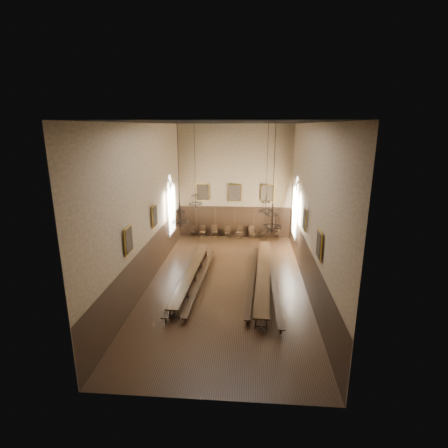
# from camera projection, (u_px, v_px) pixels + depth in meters

# --- Properties ---
(floor) EXTENTS (9.00, 18.00, 0.02)m
(floor) POSITION_uv_depth(u_px,v_px,m) (227.00, 283.00, 20.32)
(floor) COLOR black
(floor) RESTS_ON ground
(ceiling) EXTENTS (9.00, 18.00, 0.02)m
(ceiling) POSITION_uv_depth(u_px,v_px,m) (227.00, 122.00, 17.87)
(ceiling) COLOR black
(ceiling) RESTS_ON ground
(wall_back) EXTENTS (9.00, 0.02, 9.00)m
(wall_back) POSITION_uv_depth(u_px,v_px,m) (235.00, 182.00, 27.74)
(wall_back) COLOR #856F52
(wall_back) RESTS_ON ground
(wall_front) EXTENTS (9.00, 0.02, 9.00)m
(wall_front) POSITION_uv_depth(u_px,v_px,m) (207.00, 276.00, 10.45)
(wall_front) COLOR #856F52
(wall_front) RESTS_ON ground
(wall_left) EXTENTS (0.02, 18.00, 9.00)m
(wall_left) POSITION_uv_depth(u_px,v_px,m) (147.00, 207.00, 19.43)
(wall_left) COLOR #856F52
(wall_left) RESTS_ON ground
(wall_right) EXTENTS (0.02, 18.00, 9.00)m
(wall_right) POSITION_uv_depth(u_px,v_px,m) (311.00, 210.00, 18.76)
(wall_right) COLOR #856F52
(wall_right) RESTS_ON ground
(wainscot_panelling) EXTENTS (9.00, 18.00, 2.50)m
(wainscot_panelling) POSITION_uv_depth(u_px,v_px,m) (227.00, 263.00, 19.98)
(wainscot_panelling) COLOR black
(wainscot_panelling) RESTS_ON floor
(table_left) EXTENTS (0.94, 9.19, 0.72)m
(table_left) POSITION_uv_depth(u_px,v_px,m) (192.00, 276.00, 20.48)
(table_left) COLOR black
(table_left) RESTS_ON floor
(table_right) EXTENTS (1.26, 10.48, 0.82)m
(table_right) POSITION_uv_depth(u_px,v_px,m) (263.00, 277.00, 20.16)
(table_right) COLOR black
(table_right) RESTS_ON floor
(bench_left_outer) EXTENTS (0.30, 9.82, 0.44)m
(bench_left_outer) POSITION_uv_depth(u_px,v_px,m) (184.00, 276.00, 20.58)
(bench_left_outer) COLOR black
(bench_left_outer) RESTS_ON floor
(bench_left_inner) EXTENTS (0.56, 9.00, 0.41)m
(bench_left_inner) POSITION_uv_depth(u_px,v_px,m) (201.00, 280.00, 20.20)
(bench_left_inner) COLOR black
(bench_left_inner) RESTS_ON floor
(bench_right_inner) EXTENTS (0.80, 9.75, 0.44)m
(bench_right_inner) POSITION_uv_depth(u_px,v_px,m) (252.00, 278.00, 20.35)
(bench_right_inner) COLOR black
(bench_right_inner) RESTS_ON floor
(bench_right_outer) EXTENTS (0.47, 10.74, 0.48)m
(bench_right_outer) POSITION_uv_depth(u_px,v_px,m) (273.00, 280.00, 20.05)
(bench_right_outer) COLOR black
(bench_right_outer) RESTS_ON floor
(chair_0) EXTENTS (0.44, 0.44, 0.89)m
(chair_0) POSITION_uv_depth(u_px,v_px,m) (192.00, 234.00, 28.77)
(chair_0) COLOR black
(chair_0) RESTS_ON floor
(chair_1) EXTENTS (0.47, 0.47, 0.94)m
(chair_1) POSITION_uv_depth(u_px,v_px,m) (202.00, 234.00, 28.67)
(chair_1) COLOR black
(chair_1) RESTS_ON floor
(chair_2) EXTENTS (0.53, 0.53, 1.04)m
(chair_2) POSITION_uv_depth(u_px,v_px,m) (214.00, 234.00, 28.51)
(chair_2) COLOR black
(chair_2) RESTS_ON floor
(chair_3) EXTENTS (0.46, 0.46, 0.95)m
(chair_3) POSITION_uv_depth(u_px,v_px,m) (227.00, 235.00, 28.46)
(chair_3) COLOR black
(chair_3) RESTS_ON floor
(chair_4) EXTENTS (0.58, 0.58, 1.04)m
(chair_4) POSITION_uv_depth(u_px,v_px,m) (239.00, 234.00, 28.40)
(chair_4) COLOR black
(chair_4) RESTS_ON floor
(chair_5) EXTENTS (0.58, 0.58, 1.04)m
(chair_5) POSITION_uv_depth(u_px,v_px,m) (252.00, 235.00, 28.39)
(chair_5) COLOR black
(chair_5) RESTS_ON floor
(chair_6) EXTENTS (0.53, 0.53, 0.97)m
(chair_6) POSITION_uv_depth(u_px,v_px,m) (264.00, 235.00, 28.25)
(chair_6) COLOR black
(chair_6) RESTS_ON floor
(chair_7) EXTENTS (0.44, 0.44, 0.87)m
(chair_7) POSITION_uv_depth(u_px,v_px,m) (277.00, 236.00, 28.19)
(chair_7) COLOR black
(chair_7) RESTS_ON floor
(chandelier_back_left) EXTENTS (0.81, 0.81, 4.87)m
(chandelier_back_left) POSITION_uv_depth(u_px,v_px,m) (196.00, 198.00, 21.15)
(chandelier_back_left) COLOR black
(chandelier_back_left) RESTS_ON ceiling
(chandelier_back_right) EXTENTS (0.86, 0.86, 5.40)m
(chandelier_back_right) POSITION_uv_depth(u_px,v_px,m) (266.00, 205.00, 21.57)
(chandelier_back_right) COLOR black
(chandelier_back_right) RESTS_ON ceiling
(chandelier_front_left) EXTENTS (0.77, 0.77, 4.88)m
(chandelier_front_left) POSITION_uv_depth(u_px,v_px,m) (180.00, 214.00, 17.28)
(chandelier_front_left) COLOR black
(chandelier_front_left) RESTS_ON ceiling
(chandelier_front_right) EXTENTS (0.89, 0.89, 4.90)m
(chandelier_front_right) POSITION_uv_depth(u_px,v_px,m) (272.00, 220.00, 16.41)
(chandelier_front_right) COLOR black
(chandelier_front_right) RESTS_ON ceiling
(portrait_back_0) EXTENTS (1.10, 0.12, 1.40)m
(portrait_back_0) POSITION_uv_depth(u_px,v_px,m) (202.00, 192.00, 28.03)
(portrait_back_0) COLOR #B78B2C
(portrait_back_0) RESTS_ON wall_back
(portrait_back_1) EXTENTS (1.10, 0.12, 1.40)m
(portrait_back_1) POSITION_uv_depth(u_px,v_px,m) (235.00, 193.00, 27.84)
(portrait_back_1) COLOR #B78B2C
(portrait_back_1) RESTS_ON wall_back
(portrait_back_2) EXTENTS (1.10, 0.12, 1.40)m
(portrait_back_2) POSITION_uv_depth(u_px,v_px,m) (268.00, 193.00, 27.64)
(portrait_back_2) COLOR #B78B2C
(portrait_back_2) RESTS_ON wall_back
(portrait_left_0) EXTENTS (0.12, 1.00, 1.30)m
(portrait_left_0) POSITION_uv_depth(u_px,v_px,m) (154.00, 216.00, 20.60)
(portrait_left_0) COLOR #B78B2C
(portrait_left_0) RESTS_ON wall_left
(portrait_left_1) EXTENTS (0.12, 1.00, 1.30)m
(portrait_left_1) POSITION_uv_depth(u_px,v_px,m) (129.00, 240.00, 16.28)
(portrait_left_1) COLOR #B78B2C
(portrait_left_1) RESTS_ON wall_left
(portrait_right_0) EXTENTS (0.12, 1.00, 1.30)m
(portrait_right_0) POSITION_uv_depth(u_px,v_px,m) (305.00, 219.00, 19.95)
(portrait_right_0) COLOR #B78B2C
(portrait_right_0) RESTS_ON wall_right
(portrait_right_1) EXTENTS (0.12, 1.00, 1.30)m
(portrait_right_1) POSITION_uv_depth(u_px,v_px,m) (319.00, 245.00, 15.63)
(portrait_right_1) COLOR #B78B2C
(portrait_right_1) RESTS_ON wall_right
(window_right) EXTENTS (0.20, 2.20, 4.60)m
(window_right) POSITION_uv_depth(u_px,v_px,m) (296.00, 207.00, 24.35)
(window_right) COLOR white
(window_right) RESTS_ON wall_right
(window_left) EXTENTS (0.20, 2.20, 4.60)m
(window_left) POSITION_uv_depth(u_px,v_px,m) (171.00, 205.00, 25.00)
(window_left) COLOR white
(window_left) RESTS_ON wall_left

